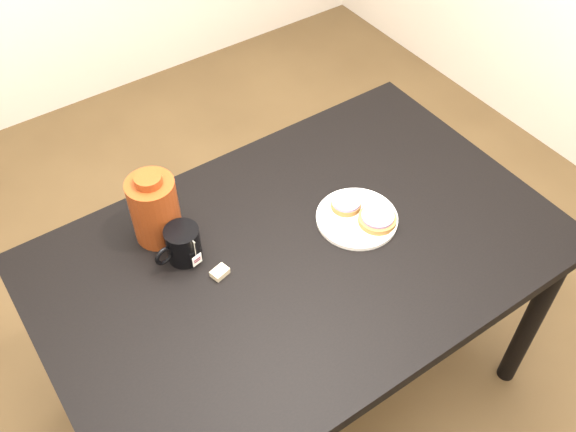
{
  "coord_description": "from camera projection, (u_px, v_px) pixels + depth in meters",
  "views": [
    {
      "loc": [
        -0.66,
        -0.89,
        2.09
      ],
      "look_at": [
        0.01,
        0.08,
        0.81
      ],
      "focal_mm": 40.0,
      "sensor_mm": 36.0,
      "label": 1
    }
  ],
  "objects": [
    {
      "name": "bagel_front",
      "position": [
        377.0,
        219.0,
        1.78
      ],
      "size": [
        0.15,
        0.15,
        0.03
      ],
      "color": "brown",
      "rests_on": "plate"
    },
    {
      "name": "table",
      "position": [
        301.0,
        269.0,
        1.79
      ],
      "size": [
        1.4,
        0.9,
        0.75
      ],
      "color": "black",
      "rests_on": "ground_plane"
    },
    {
      "name": "mug",
      "position": [
        182.0,
        244.0,
        1.68
      ],
      "size": [
        0.14,
        0.11,
        0.1
      ],
      "rotation": [
        0.0,
        0.0,
        0.2
      ],
      "color": "black",
      "rests_on": "table"
    },
    {
      "name": "ground_plane",
      "position": [
        298.0,
        384.0,
        2.29
      ],
      "size": [
        4.0,
        4.0,
        0.0
      ],
      "primitive_type": "plane",
      "color": "brown"
    },
    {
      "name": "bagel_package",
      "position": [
        155.0,
        208.0,
        1.7
      ],
      "size": [
        0.15,
        0.15,
        0.22
      ],
      "rotation": [
        0.0,
        0.0,
        0.14
      ],
      "color": "#5A1E0B",
      "rests_on": "table"
    },
    {
      "name": "bagel_back",
      "position": [
        346.0,
        203.0,
        1.82
      ],
      "size": [
        0.09,
        0.09,
        0.03
      ],
      "color": "brown",
      "rests_on": "plate"
    },
    {
      "name": "plate",
      "position": [
        357.0,
        218.0,
        1.8
      ],
      "size": [
        0.23,
        0.23,
        0.02
      ],
      "color": "white",
      "rests_on": "table"
    },
    {
      "name": "teabag_pouch",
      "position": [
        220.0,
        272.0,
        1.67
      ],
      "size": [
        0.05,
        0.04,
        0.02
      ],
      "primitive_type": "cube",
      "rotation": [
        0.0,
        0.0,
        0.24
      ],
      "color": "#C6B793",
      "rests_on": "table"
    }
  ]
}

